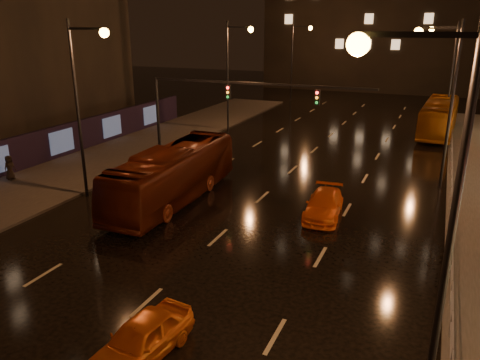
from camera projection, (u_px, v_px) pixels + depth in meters
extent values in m
plane|color=black|center=(284.00, 178.00, 31.11)|extent=(140.00, 140.00, 0.00)
cube|color=#38332D|center=(72.00, 173.00, 31.81)|extent=(7.00, 70.00, 0.15)
cylinder|color=black|center=(158.00, 121.00, 33.74)|extent=(0.22, 0.22, 6.20)
cube|color=black|center=(257.00, 84.00, 29.94)|extent=(15.20, 0.14, 0.14)
cube|color=black|center=(228.00, 92.00, 30.89)|extent=(0.32, 0.18, 0.95)
cube|color=black|center=(317.00, 97.00, 28.64)|extent=(0.32, 0.18, 0.95)
sphere|color=#FF1E19|center=(228.00, 88.00, 30.70)|extent=(0.18, 0.18, 0.18)
cylinder|color=black|center=(449.00, 250.00, 10.24)|extent=(0.18, 0.18, 10.00)
cube|color=black|center=(415.00, 35.00, 9.27)|extent=(2.40, 0.12, 0.12)
sphere|color=#FFA832|center=(358.00, 44.00, 9.75)|extent=(0.50, 0.50, 0.50)
cylinder|color=#99999E|center=(452.00, 117.00, 47.98)|extent=(0.04, 0.04, 1.00)
cube|color=#99999E|center=(453.00, 192.00, 25.19)|extent=(0.05, 56.00, 0.05)
cube|color=#99999E|center=(452.00, 199.00, 25.31)|extent=(0.05, 56.00, 0.05)
imported|color=#551A0C|center=(174.00, 174.00, 26.68)|extent=(3.03, 11.42, 3.16)
imported|color=#904B0E|center=(439.00, 117.00, 43.15)|extent=(3.26, 11.56, 3.19)
imported|color=#D65B14|center=(141.00, 339.00, 14.11)|extent=(2.01, 4.02, 1.32)
imported|color=orange|center=(324.00, 205.00, 24.71)|extent=(2.19, 4.51, 1.26)
imported|color=black|center=(10.00, 168.00, 30.09)|extent=(0.55, 0.81, 1.60)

